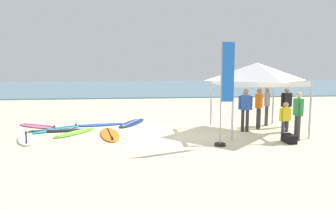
% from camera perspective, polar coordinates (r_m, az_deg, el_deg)
% --- Properties ---
extents(ground_plane, '(80.00, 80.00, 0.00)m').
position_cam_1_polar(ground_plane, '(11.38, 2.37, -5.86)').
color(ground_plane, beige).
extents(sea, '(80.00, 36.00, 0.10)m').
position_cam_1_polar(sea, '(43.55, -4.44, 3.59)').
color(sea, '#568499').
rests_on(sea, ground).
extents(canopy_tent, '(3.00, 3.00, 2.75)m').
position_cam_1_polar(canopy_tent, '(12.43, 16.45, 6.04)').
color(canopy_tent, '#B7B7BC').
rests_on(canopy_tent, ground).
extents(surfboard_white, '(1.23, 2.19, 0.19)m').
position_cam_1_polar(surfboard_white, '(11.89, -25.25, -5.78)').
color(surfboard_white, white).
rests_on(surfboard_white, ground).
extents(surfboard_pink, '(2.26, 1.76, 0.19)m').
position_cam_1_polar(surfboard_pink, '(14.25, -23.29, -3.68)').
color(surfboard_pink, pink).
rests_on(surfboard_pink, ground).
extents(surfboard_lime, '(1.67, 2.08, 0.19)m').
position_cam_1_polar(surfboard_lime, '(12.35, -17.14, -4.98)').
color(surfboard_lime, '#7AD12D').
rests_on(surfboard_lime, ground).
extents(surfboard_orange, '(1.09, 2.62, 0.19)m').
position_cam_1_polar(surfboard_orange, '(11.69, -10.97, -5.46)').
color(surfboard_orange, orange).
rests_on(surfboard_orange, ground).
extents(surfboard_blue, '(2.17, 0.94, 0.19)m').
position_cam_1_polar(surfboard_blue, '(13.78, -12.86, -3.64)').
color(surfboard_blue, blue).
rests_on(surfboard_blue, ground).
extents(surfboard_navy, '(1.56, 2.54, 0.19)m').
position_cam_1_polar(surfboard_navy, '(13.98, -6.82, -3.37)').
color(surfboard_navy, navy).
rests_on(surfboard_navy, ground).
extents(surfboard_black, '(2.35, 0.79, 0.19)m').
position_cam_1_polar(surfboard_black, '(12.99, -20.10, -4.52)').
color(surfboard_black, black).
rests_on(surfboard_black, ground).
extents(surfboard_cyan, '(2.12, 1.98, 0.19)m').
position_cam_1_polar(surfboard_cyan, '(13.25, -20.45, -4.31)').
color(surfboard_cyan, '#23B2CC').
rests_on(surfboard_cyan, ground).
extents(person_orange, '(0.40, 0.44, 1.71)m').
position_cam_1_polar(person_orange, '(13.12, 16.84, -0.07)').
color(person_orange, '#2D2D33').
rests_on(person_orange, ground).
extents(person_black, '(0.54, 0.27, 1.71)m').
position_cam_1_polar(person_black, '(13.98, 21.51, 0.15)').
color(person_black, '#2D2D33').
rests_on(person_black, ground).
extents(person_grey, '(0.33, 0.52, 1.71)m').
position_cam_1_polar(person_grey, '(13.99, 18.21, 0.29)').
color(person_grey, '#383842').
rests_on(person_grey, ground).
extents(person_green, '(0.26, 0.55, 1.71)m').
position_cam_1_polar(person_green, '(11.46, 23.40, -1.31)').
color(person_green, '#383842').
rests_on(person_green, ground).
extents(person_blue, '(0.52, 0.34, 1.71)m').
position_cam_1_polar(person_blue, '(12.37, 14.43, -0.40)').
color(person_blue, '#2D2D33').
rests_on(person_blue, ground).
extents(person_yellow, '(0.54, 0.28, 1.20)m').
position_cam_1_polar(person_yellow, '(12.84, 21.34, -1.89)').
color(person_yellow, '#383842').
rests_on(person_yellow, ground).
extents(banner_flag, '(0.60, 0.36, 3.40)m').
position_cam_1_polar(banner_flag, '(9.87, 10.62, 1.34)').
color(banner_flag, '#99999E').
rests_on(banner_flag, ground).
extents(gear_bag_near_tent, '(0.36, 0.62, 0.28)m').
position_cam_1_polar(gear_bag_near_tent, '(11.13, 21.92, -5.90)').
color(gear_bag_near_tent, black).
rests_on(gear_bag_near_tent, ground).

